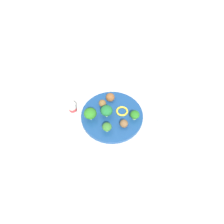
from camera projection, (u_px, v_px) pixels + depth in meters
ground_plane at (112, 117)px, 0.93m from camera, size 4.00×4.00×0.00m
plate at (112, 116)px, 0.92m from camera, size 0.28×0.28×0.02m
broccoli_floret_far_rim at (90, 114)px, 0.87m from camera, size 0.06×0.06×0.06m
broccoli_floret_back_left at (106, 111)px, 0.88m from camera, size 0.05×0.05×0.06m
broccoli_floret_near_rim at (107, 127)px, 0.84m from camera, size 0.04×0.04×0.05m
broccoli_floret_front_left at (135, 115)px, 0.88m from camera, size 0.04×0.04×0.04m
meatball_far_rim at (124, 124)px, 0.86m from camera, size 0.04×0.04×0.04m
meatball_back_left at (110, 97)px, 0.95m from camera, size 0.04×0.04×0.04m
meatball_mid_left at (102, 103)px, 0.93m from camera, size 0.03×0.03×0.03m
pepper_ring_near_rim at (122, 111)px, 0.92m from camera, size 0.06×0.06×0.01m
napkin at (171, 126)px, 0.89m from camera, size 0.17×0.12×0.01m
fork at (173, 123)px, 0.90m from camera, size 0.12×0.02×0.01m
knife at (174, 129)px, 0.88m from camera, size 0.15×0.02×0.01m
yogurt_bottle at (73, 109)px, 0.91m from camera, size 0.03×0.03×0.07m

